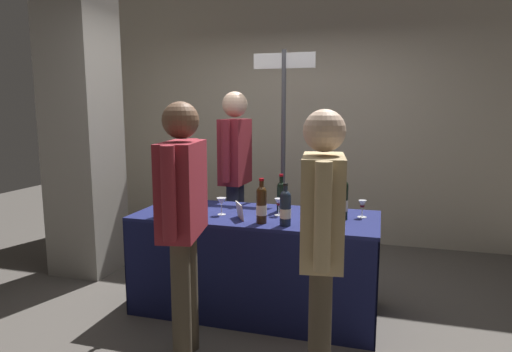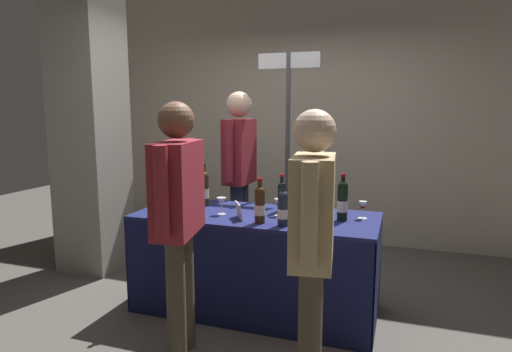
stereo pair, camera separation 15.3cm
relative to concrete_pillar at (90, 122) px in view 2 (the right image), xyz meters
The scene contains 21 objects.
ground_plane 2.38m from the concrete_pillar, 11.78° to the right, with size 12.00×12.00×0.00m, color #514C47.
back_partition 2.50m from the concrete_pillar, 42.66° to the left, with size 5.49×0.12×3.11m, color #B2A893.
concrete_pillar is the anchor object (origin of this frame).
tasting_table 2.09m from the concrete_pillar, 11.78° to the right, with size 1.87×0.78×0.78m.
featured_wine_bottle 1.45m from the concrete_pillar, 10.39° to the right, with size 0.08×0.08×0.36m.
display_bottle_0 2.58m from the concrete_pillar, ahead, with size 0.08×0.08×0.35m.
display_bottle_1 2.09m from the concrete_pillar, ahead, with size 0.07×0.07×0.30m.
display_bottle_2 2.12m from the concrete_pillar, 17.85° to the right, with size 0.08×0.08×0.32m.
display_bottle_3 2.29m from the concrete_pillar, 16.93° to the right, with size 0.08×0.08×0.30m.
display_bottle_4 2.42m from the concrete_pillar, 10.10° to the right, with size 0.08×0.08×0.31m.
display_bottle_5 1.43m from the concrete_pillar, 27.25° to the right, with size 0.07×0.07×0.35m.
display_bottle_6 1.55m from the concrete_pillar, 22.51° to the right, with size 0.07×0.07×0.29m.
wine_glass_near_vendor 1.76m from the concrete_pillar, 16.61° to the right, with size 0.08×0.08×0.13m.
wine_glass_mid 2.71m from the concrete_pillar, ahead, with size 0.07×0.07×0.13m.
wine_glass_near_taster 2.13m from the concrete_pillar, 10.36° to the right, with size 0.07×0.07×0.13m.
flower_vase 1.38m from the concrete_pillar, 19.32° to the right, with size 0.10×0.10×0.41m.
brochure_stand 1.95m from the concrete_pillar, 17.63° to the right, with size 0.18×0.01×0.12m, color silver.
vendor_presenter 1.51m from the concrete_pillar, 14.97° to the left, with size 0.24×0.55×1.75m.
taster_foreground_right 2.03m from the concrete_pillar, 36.05° to the right, with size 0.29×0.64×1.63m.
taster_foreground_left 2.86m from the concrete_pillar, 28.46° to the right, with size 0.26×0.58×1.58m.
booth_signpost 1.93m from the concrete_pillar, 17.10° to the left, with size 0.59×0.04×2.14m.
Camera 2 is at (1.06, -3.11, 1.58)m, focal length 30.43 mm.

